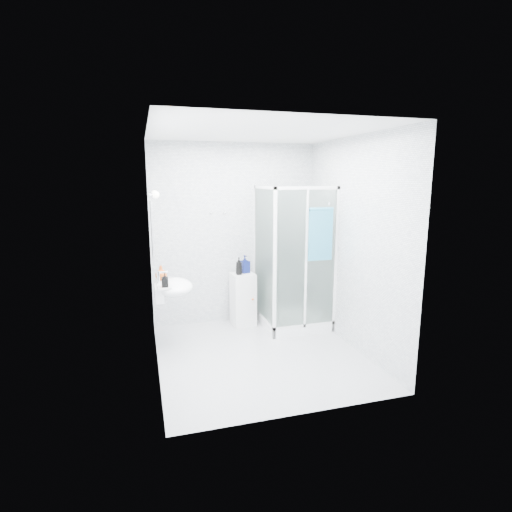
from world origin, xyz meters
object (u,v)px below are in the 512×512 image
object	(u,v)px
wall_basin	(172,288)
shampoo_bottle_b	(245,264)
storage_cabinet	(243,299)
soap_dispenser_orange	(161,273)
shampoo_bottle_a	(239,266)
soap_dispenser_black	(165,280)
hand_towel	(321,233)
shower_enclosure	(290,297)

from	to	relation	value
wall_basin	shampoo_bottle_b	xyz separation A→B (m)	(1.08, 0.65, 0.09)
wall_basin	shampoo_bottle_b	size ratio (longest dim) A/B	2.19
storage_cabinet	soap_dispenser_orange	xyz separation A→B (m)	(-1.16, -0.46, 0.57)
shampoo_bottle_a	soap_dispenser_black	bearing A→B (deg)	-144.79
storage_cabinet	shampoo_bottle_b	xyz separation A→B (m)	(0.04, 0.04, 0.51)
wall_basin	storage_cabinet	bearing A→B (deg)	30.09
storage_cabinet	hand_towel	size ratio (longest dim) A/B	1.11
shampoo_bottle_b	soap_dispenser_black	bearing A→B (deg)	-144.48
shower_enclosure	wall_basin	world-z (taller)	shower_enclosure
soap_dispenser_black	shampoo_bottle_a	bearing A→B (deg)	35.21
shampoo_bottle_a	soap_dispenser_black	world-z (taller)	soap_dispenser_black
shower_enclosure	hand_towel	bearing A→B (deg)	-57.33
wall_basin	shampoo_bottle_b	bearing A→B (deg)	30.81
shower_enclosure	storage_cabinet	distance (m)	0.68
shower_enclosure	soap_dispenser_orange	size ratio (longest dim) A/B	10.86
wall_basin	soap_dispenser_black	xyz separation A→B (m)	(-0.09, -0.19, 0.15)
shower_enclosure	soap_dispenser_orange	bearing A→B (deg)	-174.52
shampoo_bottle_a	shampoo_bottle_b	size ratio (longest dim) A/B	0.96
hand_towel	shampoo_bottle_a	bearing A→B (deg)	145.37
shampoo_bottle_a	shower_enclosure	bearing A→B (deg)	-19.85
shower_enclosure	shampoo_bottle_b	distance (m)	0.79
shower_enclosure	shampoo_bottle_a	bearing A→B (deg)	160.15
wall_basin	hand_towel	size ratio (longest dim) A/B	0.81
wall_basin	soap_dispenser_orange	distance (m)	0.24
hand_towel	shower_enclosure	bearing A→B (deg)	122.67
soap_dispenser_black	soap_dispenser_orange	bearing A→B (deg)	94.52
shower_enclosure	hand_towel	distance (m)	1.07
storage_cabinet	soap_dispenser_orange	distance (m)	1.37
shampoo_bottle_b	soap_dispenser_orange	distance (m)	1.30
hand_towel	soap_dispenser_black	bearing A→B (deg)	-176.99
shower_enclosure	soap_dispenser_orange	distance (m)	1.85
storage_cabinet	shampoo_bottle_b	distance (m)	0.51
storage_cabinet	shampoo_bottle_a	world-z (taller)	shampoo_bottle_a
hand_towel	soap_dispenser_orange	bearing A→B (deg)	173.49
shower_enclosure	soap_dispenser_black	bearing A→B (deg)	-163.80
shampoo_bottle_b	shampoo_bottle_a	bearing A→B (deg)	-141.50
hand_towel	soap_dispenser_orange	world-z (taller)	hand_towel
shower_enclosure	wall_basin	distance (m)	1.72
shower_enclosure	shampoo_bottle_a	world-z (taller)	shower_enclosure
shower_enclosure	storage_cabinet	size ratio (longest dim) A/B	2.62
wall_basin	shampoo_bottle_a	bearing A→B (deg)	29.87
storage_cabinet	shampoo_bottle_a	size ratio (longest dim) A/B	3.09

